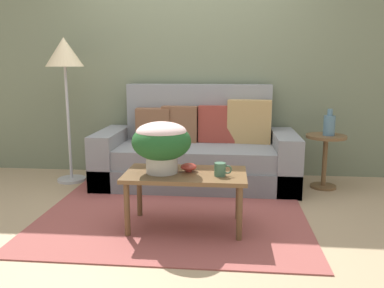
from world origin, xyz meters
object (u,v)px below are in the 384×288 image
(side_table, at_px, (325,152))
(coffee_mug, at_px, (220,169))
(floor_lamp, at_px, (65,61))
(potted_plant, at_px, (161,141))
(snack_bowl, at_px, (189,167))
(table_vase, at_px, (329,125))
(coffee_table, at_px, (186,180))
(couch, at_px, (197,154))

(side_table, relative_size, coffee_mug, 4.24)
(floor_lamp, xyz_separation_m, coffee_mug, (1.67, -1.24, -0.80))
(side_table, bearing_deg, potted_plant, -141.35)
(coffee_mug, xyz_separation_m, snack_bowl, (-0.25, 0.10, -0.01))
(floor_lamp, bearing_deg, table_vase, -0.11)
(snack_bowl, relative_size, table_vase, 0.46)
(coffee_mug, bearing_deg, coffee_table, 166.30)
(potted_plant, height_order, snack_bowl, potted_plant)
(couch, relative_size, table_vase, 7.75)
(floor_lamp, bearing_deg, potted_plant, -44.16)
(side_table, xyz_separation_m, coffee_mug, (-1.04, -1.25, 0.11))
(couch, xyz_separation_m, snack_bowl, (0.04, -1.20, 0.16))
(couch, distance_m, snack_bowl, 1.21)
(table_vase, bearing_deg, side_table, 139.93)
(coffee_mug, bearing_deg, couch, 102.19)
(floor_lamp, xyz_separation_m, snack_bowl, (1.42, -1.14, -0.81))
(floor_lamp, height_order, coffee_mug, floor_lamp)
(coffee_table, distance_m, side_table, 1.77)
(couch, distance_m, side_table, 1.33)
(coffee_table, bearing_deg, table_vase, 41.32)
(side_table, height_order, coffee_mug, side_table)
(potted_plant, relative_size, snack_bowl, 3.61)
(floor_lamp, xyz_separation_m, potted_plant, (1.22, -1.18, -0.61))
(couch, distance_m, coffee_table, 1.24)
(coffee_mug, bearing_deg, floor_lamp, 143.38)
(floor_lamp, height_order, table_vase, floor_lamp)
(potted_plant, relative_size, coffee_mug, 3.43)
(coffee_table, relative_size, table_vase, 3.44)
(floor_lamp, height_order, potted_plant, floor_lamp)
(snack_bowl, bearing_deg, potted_plant, -166.82)
(side_table, height_order, floor_lamp, floor_lamp)
(couch, distance_m, potted_plant, 1.31)
(floor_lamp, relative_size, table_vase, 5.72)
(table_vase, bearing_deg, coffee_mug, -130.71)
(side_table, relative_size, snack_bowl, 4.46)
(potted_plant, distance_m, snack_bowl, 0.29)
(side_table, relative_size, floor_lamp, 0.36)
(snack_bowl, bearing_deg, floor_lamp, 141.33)
(side_table, xyz_separation_m, table_vase, (0.02, -0.02, 0.28))
(coffee_mug, bearing_deg, table_vase, 49.29)
(side_table, xyz_separation_m, snack_bowl, (-1.29, -1.15, 0.10))
(couch, relative_size, side_table, 3.75)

